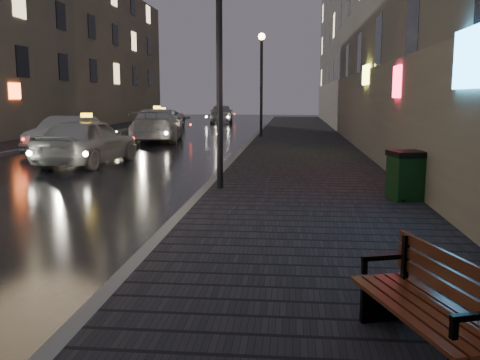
% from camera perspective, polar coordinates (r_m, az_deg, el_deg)
% --- Properties ---
extents(ground, '(120.00, 120.00, 0.00)m').
position_cam_1_polar(ground, '(7.30, -23.64, -9.71)').
color(ground, black).
rests_on(ground, ground).
extents(sidewalk, '(4.60, 58.00, 0.15)m').
position_cam_1_polar(sidewalk, '(27.10, 6.48, 4.29)').
color(sidewalk, black).
rests_on(sidewalk, ground).
extents(curb, '(0.20, 58.00, 0.15)m').
position_cam_1_polar(curb, '(27.17, 1.39, 4.36)').
color(curb, slate).
rests_on(curb, ground).
extents(sidewalk_far, '(2.40, 58.00, 0.15)m').
position_cam_1_polar(sidewalk_far, '(29.71, -18.69, 4.28)').
color(sidewalk_far, black).
rests_on(sidewalk_far, ground).
extents(curb_far, '(0.20, 58.00, 0.15)m').
position_cam_1_polar(curb_far, '(29.20, -16.35, 4.32)').
color(curb_far, slate).
rests_on(curb_far, ground).
extents(building_near, '(1.80, 50.00, 13.00)m').
position_cam_1_polar(building_near, '(31.51, 12.66, 16.49)').
color(building_near, '#605B54').
rests_on(building_near, ground).
extents(building_far_c, '(6.00, 22.00, 11.00)m').
position_cam_1_polar(building_far_c, '(48.22, -15.41, 12.49)').
color(building_far_c, '#6B6051').
rests_on(building_far_c, ground).
extents(lamp_near, '(0.36, 0.36, 5.28)m').
position_cam_1_polar(lamp_near, '(12.18, -2.23, 14.81)').
color(lamp_near, black).
rests_on(lamp_near, sidewalk).
extents(lamp_far, '(0.36, 0.36, 5.28)m').
position_cam_1_polar(lamp_far, '(28.08, 2.30, 11.47)').
color(lamp_far, black).
rests_on(lamp_far, sidewalk).
extents(bench, '(1.04, 1.73, 0.84)m').
position_cam_1_polar(bench, '(4.70, 19.83, -12.43)').
color(bench, black).
rests_on(bench, sidewalk).
extents(trash_bin, '(0.80, 0.80, 1.00)m').
position_cam_1_polar(trash_bin, '(11.35, 17.30, 0.51)').
color(trash_bin, black).
rests_on(trash_bin, sidewalk).
extents(taxi_near, '(2.37, 4.76, 1.56)m').
position_cam_1_polar(taxi_near, '(18.25, -15.95, 4.00)').
color(taxi_near, silver).
rests_on(taxi_near, ground).
extents(car_left_mid, '(1.84, 4.48, 1.44)m').
position_cam_1_polar(car_left_mid, '(22.65, -18.02, 4.65)').
color(car_left_mid, '#929299').
rests_on(car_left_mid, ground).
extents(taxi_mid, '(3.01, 5.85, 1.62)m').
position_cam_1_polar(taxi_mid, '(27.00, -8.79, 5.79)').
color(taxi_mid, '#BBBBC2').
rests_on(taxi_mid, ground).
extents(taxi_far, '(2.45, 4.82, 1.31)m').
position_cam_1_polar(taxi_far, '(38.71, -8.19, 6.49)').
color(taxi_far, silver).
rests_on(taxi_far, ground).
extents(car_far, '(2.44, 4.90, 1.60)m').
position_cam_1_polar(car_far, '(45.15, -1.99, 7.10)').
color(car_far, gray).
rests_on(car_far, ground).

